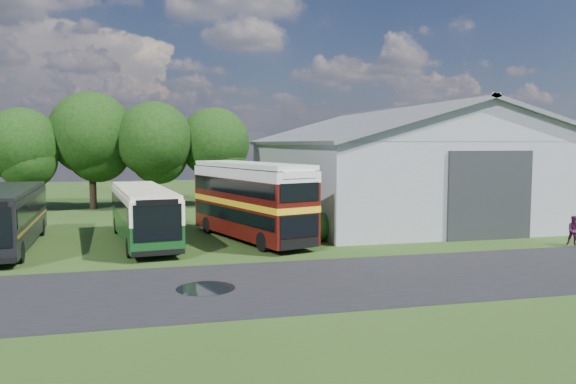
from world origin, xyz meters
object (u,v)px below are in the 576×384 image
object	(u,v)px
storage_shed	(398,160)
bus_dark_single	(7,217)
bus_green_single	(143,214)
visitor_b	(574,231)
bus_maroon_double	(251,201)

from	to	relation	value
storage_shed	bus_dark_single	world-z (taller)	storage_shed
bus_green_single	visitor_b	size ratio (longest dim) A/B	7.18
bus_green_single	visitor_b	bearing A→B (deg)	-23.21
bus_maroon_double	visitor_b	world-z (taller)	bus_maroon_double
storage_shed	visitor_b	world-z (taller)	storage_shed
storage_shed	bus_maroon_double	world-z (taller)	storage_shed
bus_green_single	visitor_b	xyz separation A→B (m)	(22.18, -6.28, -0.83)
visitor_b	storage_shed	bearing A→B (deg)	136.03
bus_green_single	bus_maroon_double	size ratio (longest dim) A/B	1.07
bus_green_single	visitor_b	world-z (taller)	bus_green_single
bus_maroon_double	visitor_b	bearing A→B (deg)	-37.61
bus_dark_single	storage_shed	bearing A→B (deg)	15.12
storage_shed	bus_dark_single	size ratio (longest dim) A/B	2.18
storage_shed	visitor_b	bearing A→B (deg)	-77.17
storage_shed	visitor_b	xyz separation A→B (m)	(3.35, -14.71, -3.39)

